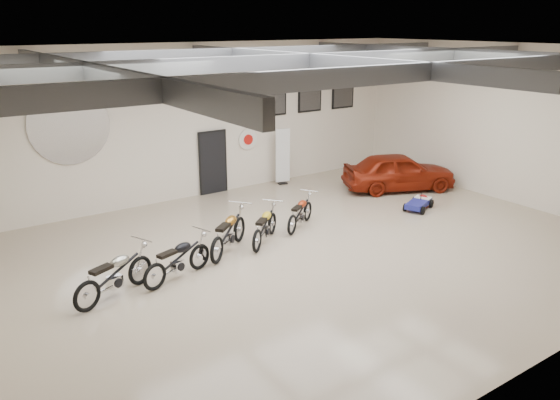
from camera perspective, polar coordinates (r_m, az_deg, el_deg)
floor at (r=13.91m, az=2.81°, el=-5.58°), size 16.00×12.00×0.01m
ceiling at (r=12.76m, az=3.17°, el=15.46°), size 16.00×12.00×0.01m
back_wall at (r=18.15m, az=-8.70°, el=8.09°), size 16.00×0.02×5.00m
right_wall at (r=18.98m, az=22.73°, el=7.34°), size 0.02×12.00×5.00m
ceiling_beams at (r=12.78m, az=3.15°, el=14.34°), size 15.80×11.80×0.32m
door at (r=18.62m, az=-7.04°, el=3.85°), size 0.92×0.08×2.10m
logo_plaque at (r=16.73m, az=-21.15°, el=7.30°), size 2.30×0.06×1.16m
poster_left at (r=19.50m, az=-0.67°, el=10.76°), size 1.05×0.08×1.35m
poster_mid at (r=20.43m, az=3.13°, el=11.06°), size 1.05×0.08×1.35m
poster_right at (r=21.44m, az=6.60°, el=11.30°), size 1.05×0.08×1.35m
oil_sign at (r=19.14m, az=-3.39°, el=6.34°), size 0.72×0.10×0.72m
banner_stand at (r=19.55m, az=0.29°, el=4.47°), size 0.57×0.32×1.97m
motorcycle_silver at (r=12.09m, az=-16.96°, el=-7.41°), size 2.14×1.39×1.07m
motorcycle_black at (r=12.57m, az=-10.66°, el=-6.05°), size 2.02×1.16×1.00m
motorcycle_gold at (r=13.85m, az=-5.43°, el=-3.32°), size 2.05×1.80×1.09m
motorcycle_yellow at (r=14.37m, az=-1.61°, el=-2.67°), size 1.81×1.63×0.97m
motorcycle_red at (r=15.46m, az=2.11°, el=-1.27°), size 1.78×1.42×0.92m
go_kart at (r=17.67m, az=14.42°, el=-0.04°), size 1.56×1.13×0.51m
vintage_car at (r=19.40m, az=12.31°, el=2.94°), size 2.96×4.14×1.31m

